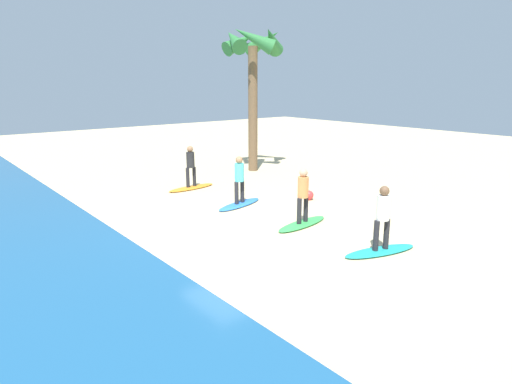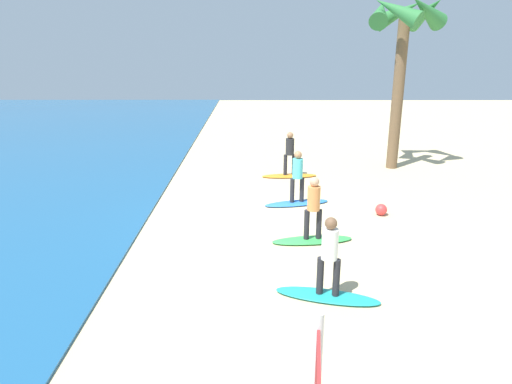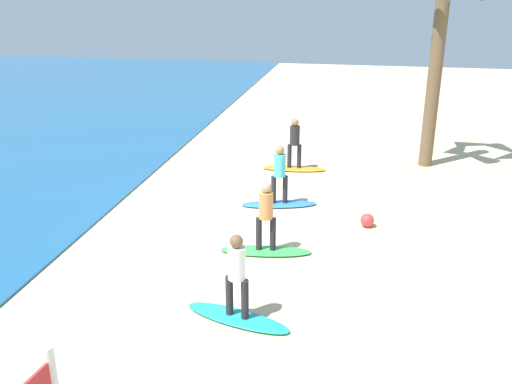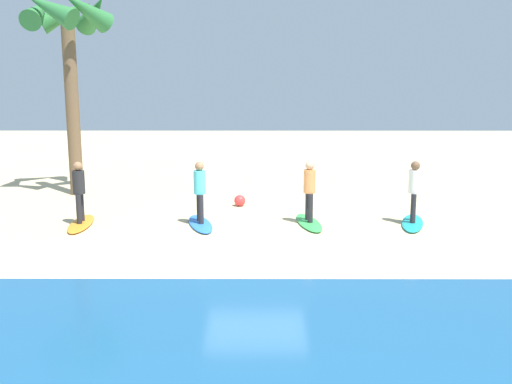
{
  "view_description": "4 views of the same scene",
  "coord_description": "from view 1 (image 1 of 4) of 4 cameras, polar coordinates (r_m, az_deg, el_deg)",
  "views": [
    {
      "loc": [
        -10.34,
        7.45,
        4.2
      ],
      "look_at": [
        -0.03,
        -0.95,
        0.86
      ],
      "focal_mm": 30.99,
      "sensor_mm": 36.0,
      "label": 1
    },
    {
      "loc": [
        -12.52,
        -0.11,
        4.88
      ],
      "look_at": [
        0.18,
        -0.16,
        0.84
      ],
      "focal_mm": 32.82,
      "sensor_mm": 36.0,
      "label": 2
    },
    {
      "loc": [
        -12.93,
        -3.63,
        5.9
      ],
      "look_at": [
        -0.27,
        -1.15,
        1.04
      ],
      "focal_mm": 39.52,
      "sensor_mm": 36.0,
      "label": 3
    },
    {
      "loc": [
        -0.05,
        13.98,
        3.92
      ],
      "look_at": [
        0.0,
        -0.25,
        1.15
      ],
      "focal_mm": 41.55,
      "sensor_mm": 36.0,
      "label": 4
    }
  ],
  "objects": [
    {
      "name": "beach_ball",
      "position": [
        16.2,
        6.83,
        -0.41
      ],
      "size": [
        0.35,
        0.35,
        0.35
      ],
      "primitive_type": "sphere",
      "color": "#E53838",
      "rests_on": "ground"
    },
    {
      "name": "surfboard_blue",
      "position": [
        15.39,
        -2.14,
        -1.59
      ],
      "size": [
        1.06,
        2.17,
        0.09
      ],
      "primitive_type": "ellipsoid",
      "rotation": [
        0.0,
        0.0,
        1.82
      ],
      "color": "blue",
      "rests_on": "ground"
    },
    {
      "name": "ground_plane",
      "position": [
        13.42,
        -3.24,
        -4.18
      ],
      "size": [
        60.0,
        60.0,
        0.0
      ],
      "primitive_type": "plane",
      "color": "#CCB789"
    },
    {
      "name": "surfboard_teal",
      "position": [
        11.66,
        15.73,
        -7.34
      ],
      "size": [
        1.09,
        2.17,
        0.09
      ],
      "primitive_type": "ellipsoid",
      "rotation": [
        0.0,
        0.0,
        1.31
      ],
      "color": "teal",
      "rests_on": "ground"
    },
    {
      "name": "surfboard_green",
      "position": [
        13.37,
        5.98,
        -4.11
      ],
      "size": [
        0.82,
        2.15,
        0.09
      ],
      "primitive_type": "ellipsoid",
      "rotation": [
        0.0,
        0.0,
        1.7
      ],
      "color": "green",
      "rests_on": "ground"
    },
    {
      "name": "palm_tree",
      "position": [
        21.13,
        -0.42,
        17.29
      ],
      "size": [
        2.88,
        3.03,
        6.72
      ],
      "color": "brown",
      "rests_on": "ground"
    },
    {
      "name": "surfer_teal",
      "position": [
        11.35,
        16.06,
        -2.67
      ],
      "size": [
        0.32,
        0.45,
        1.64
      ],
      "color": "#232328",
      "rests_on": "surfboard_teal"
    },
    {
      "name": "surfer_green",
      "position": [
        13.1,
        6.09,
        0.02
      ],
      "size": [
        0.32,
        0.46,
        1.64
      ],
      "color": "#232328",
      "rests_on": "surfboard_green"
    },
    {
      "name": "surfboard_orange",
      "position": [
        17.98,
        -8.34,
        0.57
      ],
      "size": [
        0.72,
        2.14,
        0.09
      ],
      "primitive_type": "ellipsoid",
      "rotation": [
        0.0,
        0.0,
        1.65
      ],
      "color": "orange",
      "rests_on": "ground"
    },
    {
      "name": "surfer_blue",
      "position": [
        15.16,
        -2.17,
        2.02
      ],
      "size": [
        0.32,
        0.45,
        1.64
      ],
      "color": "#232328",
      "rests_on": "surfboard_blue"
    },
    {
      "name": "surfer_orange",
      "position": [
        17.78,
        -8.45,
        3.68
      ],
      "size": [
        0.32,
        0.46,
        1.64
      ],
      "color": "#232328",
      "rests_on": "surfboard_orange"
    }
  ]
}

